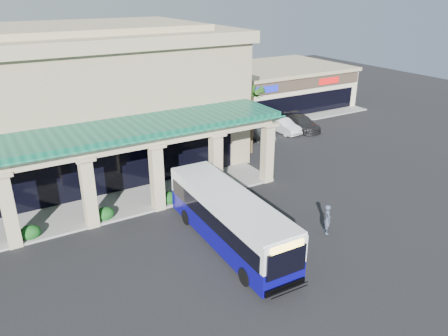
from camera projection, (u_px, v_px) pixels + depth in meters
ground at (237, 231)px, 27.05m from camera, size 110.00×110.00×0.00m
main_building at (40, 103)px, 33.78m from camera, size 30.80×14.80×11.35m
arcade at (73, 177)px, 27.57m from camera, size 30.00×6.20×5.70m
strip_mall at (256, 88)px, 53.64m from camera, size 22.50×12.50×4.90m
palm_0 at (252, 118)px, 38.52m from camera, size 2.40×2.40×6.60m
palm_1 at (243, 113)px, 41.53m from camera, size 2.40×2.40×5.80m
broadleaf_tree at (200, 109)px, 44.74m from camera, size 2.60×2.60×4.81m
transit_bus at (229, 220)px, 25.10m from camera, size 2.93×11.41×3.17m
pedestrian at (327, 219)px, 26.48m from camera, size 0.72×0.82×1.90m
car_silver at (260, 130)px, 43.44m from camera, size 2.71×4.86×1.56m
car_white at (283, 126)px, 45.02m from camera, size 1.79×4.53×1.47m
car_red at (302, 123)px, 45.93m from camera, size 2.72×5.28×1.46m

